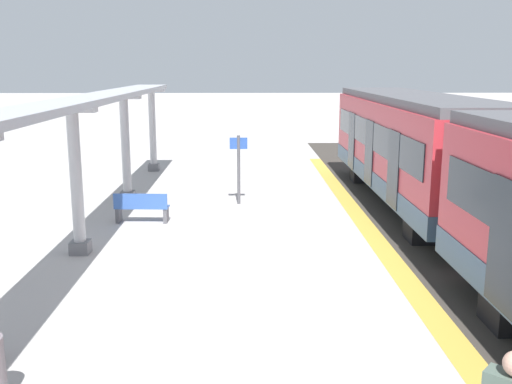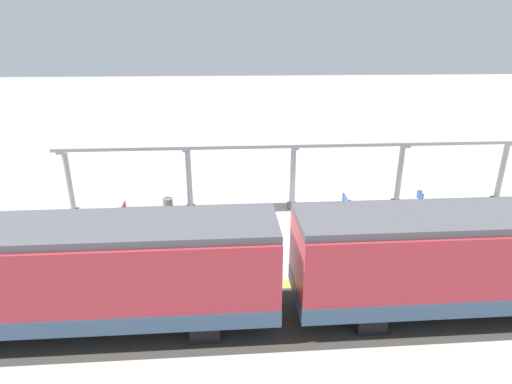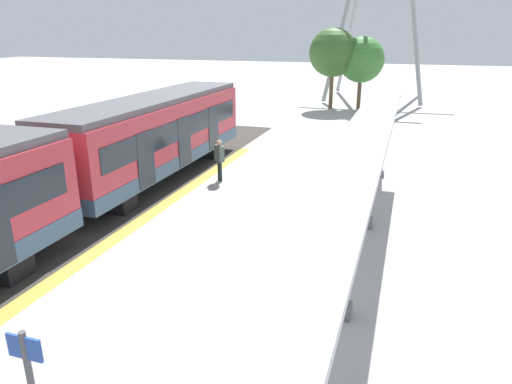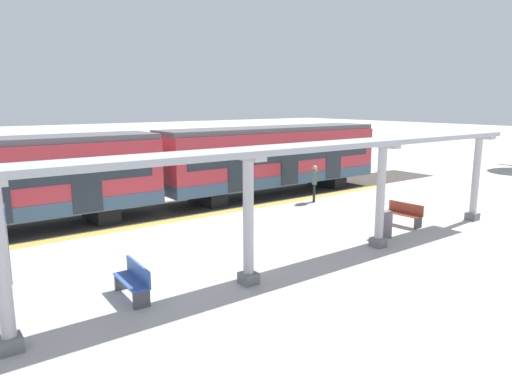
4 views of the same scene
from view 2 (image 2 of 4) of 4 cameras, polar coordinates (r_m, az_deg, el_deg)
name	(u,v)px [view 2 (image 2 of 4)]	position (r m, az deg, el deg)	size (l,w,h in m)	color
ground_plane	(306,238)	(18.88, 6.86, -6.27)	(176.00, 176.00, 0.00)	#ABA6A4
tactile_edge_strip	(324,283)	(15.74, 9.40, -12.25)	(0.52, 28.80, 0.01)	gold
trackbed	(337,314)	(14.27, 11.15, -16.23)	(3.20, 40.80, 0.01)	#38332D
train_near_carriage	(487,259)	(15.22, 29.32, -8.13)	(2.65, 12.35, 3.48)	#B22E39
train_far_carriage	(71,275)	(13.66, -24.24, -10.48)	(2.65, 12.35, 3.48)	#B22E39
canopy_pillar_nearest	(502,172)	(25.73, 30.84, 2.38)	(1.10, 0.44, 3.42)	slate
canopy_pillar_second	(399,174)	(22.99, 19.22, 2.30)	(1.10, 0.44, 3.42)	slate
canopy_pillar_third	(293,177)	(21.40, 5.10, 2.09)	(1.10, 0.44, 3.42)	slate
canopy_pillar_fourth	(189,179)	(21.22, -9.24, 1.74)	(1.10, 0.44, 3.42)	slate
canopy_pillar_fifth	(69,182)	(22.55, -24.45, 1.25)	(1.10, 0.44, 3.42)	slate
canopy_beam	(294,144)	(20.92, 5.32, 6.68)	(1.20, 23.37, 0.16)	#A8AAB2
bench_near_end	(126,214)	(21.05, -17.58, -2.91)	(1.52, 0.52, 0.86)	#973B28
bench_mid_platform	(349,206)	(21.58, 12.67, -1.85)	(1.52, 0.50, 0.86)	#31549E
trash_bin	(168,207)	(21.25, -12.05, -2.07)	(0.48, 0.48, 0.94)	slate
platform_info_sign	(418,209)	(19.75, 21.51, -2.17)	(0.56, 0.10, 2.20)	#4C4C51
passenger_waiting_near_edge	(89,253)	(16.34, -22.03, -7.85)	(0.53, 0.51, 1.77)	#1B2A24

